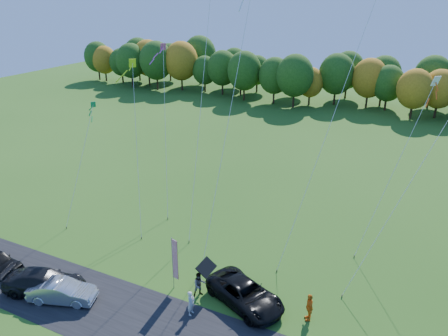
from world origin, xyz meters
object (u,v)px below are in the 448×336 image
at_px(silver_sedan, 62,291).
at_px(feather_flag, 175,259).
at_px(black_suv, 245,294).
at_px(person_east, 309,307).

height_order(silver_sedan, feather_flag, feather_flag).
distance_m(black_suv, person_east, 4.23).
bearing_deg(silver_sedan, person_east, -89.59).
bearing_deg(person_east, black_suv, -111.46).
xyz_separation_m(black_suv, feather_flag, (-4.94, -0.72, 1.69)).
bearing_deg(feather_flag, black_suv, 8.28).
relative_size(person_east, feather_flag, 0.47).
bearing_deg(feather_flag, silver_sedan, -144.37).
bearing_deg(black_suv, feather_flag, 122.16).
distance_m(black_suv, silver_sedan, 12.21).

